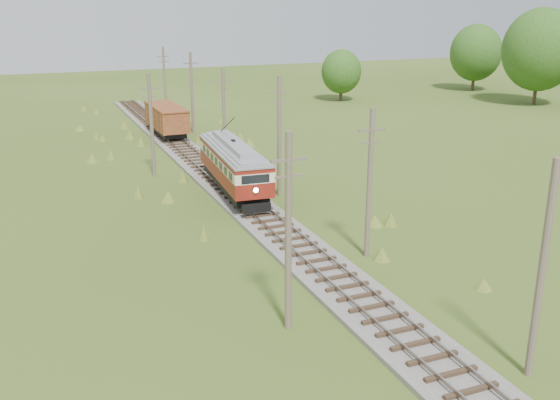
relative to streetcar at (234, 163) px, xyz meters
name	(u,v)px	position (x,y,z in m)	size (l,w,h in m)	color
railbed_main	(227,187)	(0.00, 1.80, -2.39)	(3.60, 96.00, 0.57)	#605B54
streetcar	(234,163)	(0.00, 0.00, 0.00)	(3.71, 12.23, 5.54)	black
gondola	(167,118)	(0.00, 22.87, -0.42)	(3.02, 8.97, 2.97)	black
gravel_pile	(221,145)	(3.49, 14.75, -1.97)	(3.61, 3.83, 1.31)	gray
utility_pole_r_1	(542,272)	(3.10, -27.20, 1.81)	(0.30, 0.30, 8.80)	brown
utility_pole_r_2	(369,183)	(3.30, -14.20, 1.84)	(1.60, 0.30, 8.60)	brown
utility_pole_r_3	(279,136)	(3.20, -1.20, 2.04)	(1.60, 0.30, 9.00)	brown
utility_pole_r_4	(224,113)	(3.00, 11.80, 1.73)	(1.60, 0.30, 8.40)	brown
utility_pole_r_5	(192,92)	(3.40, 24.80, 1.99)	(1.60, 0.30, 8.90)	brown
utility_pole_r_6	(165,80)	(3.20, 37.80, 1.89)	(1.60, 0.30, 8.70)	brown
utility_pole_l_a	(288,232)	(-4.20, -20.20, 2.04)	(1.60, 0.30, 9.00)	brown
utility_pole_l_b	(151,125)	(-4.50, 7.80, 1.84)	(1.60, 0.30, 8.60)	brown
tree_right_4	(540,50)	(54.00, 25.80, 5.16)	(10.50, 10.50, 13.53)	#38281C
tree_right_5	(476,53)	(56.00, 41.80, 3.61)	(8.40, 8.40, 10.82)	#38281C
tree_mid_b	(341,72)	(30.00, 39.80, 1.74)	(5.88, 5.88, 7.57)	#38281C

